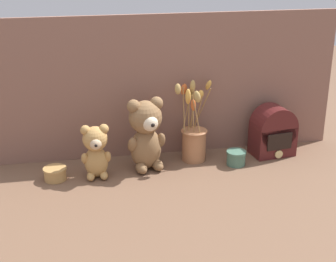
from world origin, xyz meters
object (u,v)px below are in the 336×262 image
teddy_bear_large (146,133)px  decorative_tin_short (236,158)px  vintage_radio (273,132)px  flower_vase (194,136)px  teddy_bear_medium (96,150)px  decorative_tin_tall (55,174)px

teddy_bear_large → decorative_tin_short: 0.38m
teddy_bear_large → vintage_radio: 0.54m
flower_vase → decorative_tin_short: size_ratio=4.21×
decorative_tin_short → teddy_bear_large: bearing=174.8°
teddy_bear_large → teddy_bear_medium: bearing=-168.6°
vintage_radio → decorative_tin_short: size_ratio=2.70×
vintage_radio → decorative_tin_short: bearing=-157.7°
teddy_bear_large → decorative_tin_short: bearing=-5.2°
vintage_radio → decorative_tin_short: vintage_radio is taller
vintage_radio → decorative_tin_tall: vintage_radio is taller
flower_vase → teddy_bear_large: bearing=-166.5°
decorative_tin_tall → teddy_bear_medium: bearing=-2.4°
flower_vase → decorative_tin_short: flower_vase is taller
vintage_radio → decorative_tin_tall: bearing=-175.2°
teddy_bear_medium → vintage_radio: size_ratio=1.00×
teddy_bear_medium → flower_vase: size_ratio=0.64×
teddy_bear_medium → decorative_tin_tall: size_ratio=2.42×
flower_vase → decorative_tin_tall: 0.56m
decorative_tin_tall → decorative_tin_short: size_ratio=1.12×
decorative_tin_tall → decorative_tin_short: decorative_tin_short is taller
teddy_bear_large → decorative_tin_tall: 0.37m
decorative_tin_tall → decorative_tin_short: 0.70m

